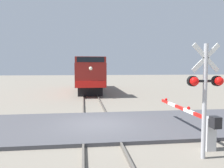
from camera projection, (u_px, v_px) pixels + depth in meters
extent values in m
plane|color=gray|center=(98.00, 127.00, 11.24)|extent=(160.00, 160.00, 0.00)
cube|color=#59544C|center=(83.00, 126.00, 11.15)|extent=(0.08, 80.00, 0.15)
cube|color=#59544C|center=(112.00, 125.00, 11.33)|extent=(0.08, 80.00, 0.15)
cube|color=#47474C|center=(98.00, 125.00, 11.24)|extent=(36.00, 5.78, 0.16)
cube|color=black|center=(90.00, 90.00, 24.63)|extent=(2.61, 3.20, 1.05)
cube|color=black|center=(88.00, 85.00, 32.58)|extent=(2.61, 3.20, 1.05)
cube|color=maroon|center=(89.00, 73.00, 28.48)|extent=(3.07, 14.62, 2.42)
cube|color=maroon|center=(90.00, 60.00, 22.56)|extent=(3.01, 2.87, 0.61)
cube|color=black|center=(91.00, 60.00, 21.11)|extent=(2.61, 0.06, 0.48)
cube|color=red|center=(91.00, 84.00, 21.27)|extent=(2.92, 0.08, 0.64)
sphere|color=#F2EACC|center=(91.00, 68.00, 21.15)|extent=(0.36, 0.36, 0.36)
cylinder|color=#ADADB2|center=(205.00, 102.00, 7.19)|extent=(0.14, 0.14, 3.76)
cube|color=white|center=(206.00, 58.00, 7.09)|extent=(0.95, 0.04, 0.95)
cube|color=white|center=(206.00, 58.00, 7.09)|extent=(0.95, 0.04, 0.95)
cube|color=black|center=(205.00, 81.00, 7.14)|extent=(1.04, 0.08, 0.08)
sphere|color=red|center=(194.00, 81.00, 6.99)|extent=(0.28, 0.28, 0.28)
sphere|color=red|center=(219.00, 81.00, 7.10)|extent=(0.28, 0.28, 0.28)
cylinder|color=black|center=(193.00, 81.00, 7.11)|extent=(0.34, 0.14, 0.34)
cylinder|color=black|center=(217.00, 81.00, 7.21)|extent=(0.34, 0.14, 0.34)
cube|color=silver|center=(209.00, 134.00, 8.03)|extent=(0.36, 0.36, 1.21)
cube|color=black|center=(215.00, 122.00, 7.64)|extent=(0.28, 0.36, 0.40)
cube|color=red|center=(200.00, 116.00, 8.65)|extent=(0.10, 0.93, 0.14)
cube|color=white|center=(189.00, 111.00, 9.56)|extent=(0.10, 0.93, 0.14)
cube|color=red|center=(180.00, 108.00, 10.48)|extent=(0.10, 0.93, 0.14)
cube|color=white|center=(172.00, 104.00, 11.40)|extent=(0.10, 0.93, 0.14)
cube|color=red|center=(165.00, 102.00, 12.31)|extent=(0.10, 0.93, 0.14)
sphere|color=red|center=(189.00, 108.00, 9.58)|extent=(0.14, 0.14, 0.14)
sphere|color=red|center=(166.00, 99.00, 12.20)|extent=(0.14, 0.14, 0.14)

